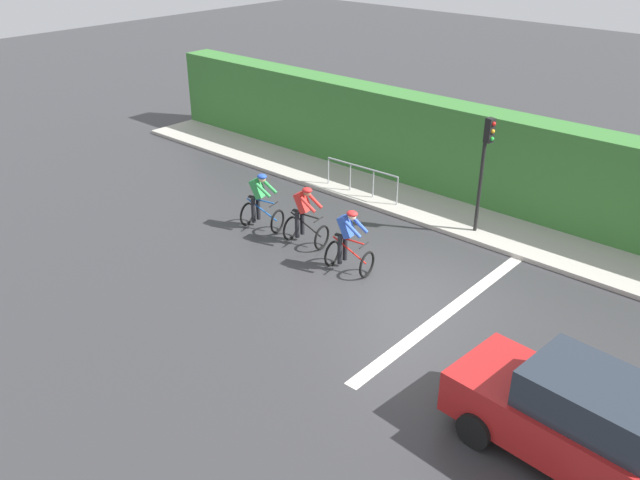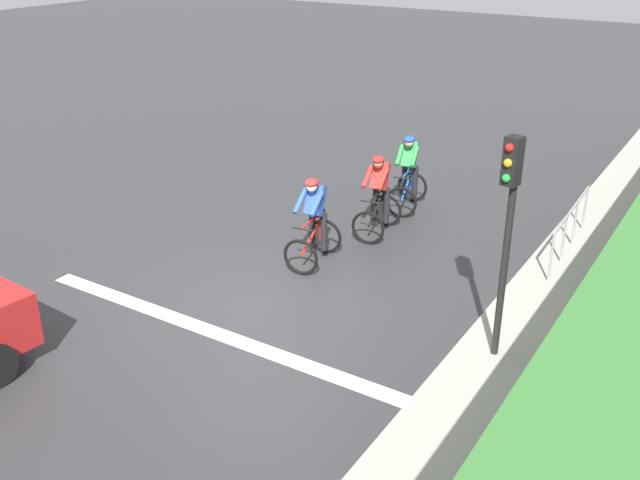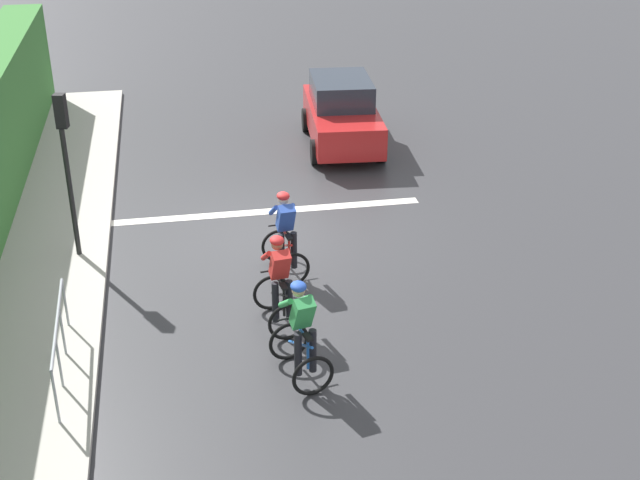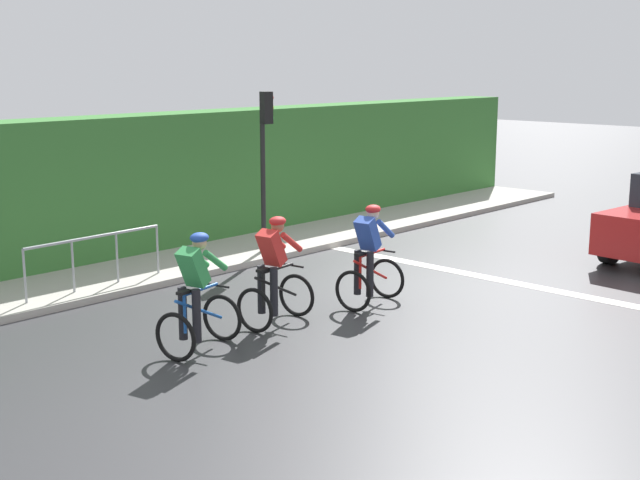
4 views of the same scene
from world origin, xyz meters
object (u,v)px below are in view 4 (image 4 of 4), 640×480
at_px(cyclist_lead, 197,296).
at_px(cyclist_second, 274,274).
at_px(traffic_light_near_crossing, 265,148).
at_px(cyclist_mid, 369,258).
at_px(pedestrian_railing_kerbside, 95,251).

xyz_separation_m(cyclist_lead, cyclist_second, (0.12, -1.57, 0.00)).
height_order(cyclist_second, traffic_light_near_crossing, traffic_light_near_crossing).
bearing_deg(cyclist_second, cyclist_mid, -101.33).
relative_size(cyclist_lead, cyclist_mid, 1.00).
distance_m(cyclist_second, pedestrian_railing_kerbside, 3.63).
xyz_separation_m(cyclist_lead, traffic_light_near_crossing, (3.68, -4.77, 1.43)).
bearing_deg(pedestrian_railing_kerbside, cyclist_second, -166.31).
xyz_separation_m(cyclist_second, cyclist_mid, (-0.36, -1.80, 0.00)).
relative_size(cyclist_second, cyclist_mid, 1.00).
bearing_deg(pedestrian_railing_kerbside, cyclist_mid, -145.65).
xyz_separation_m(cyclist_second, traffic_light_near_crossing, (3.56, -3.19, 1.43)).
relative_size(cyclist_mid, traffic_light_near_crossing, 0.50).
distance_m(traffic_light_near_crossing, pedestrian_railing_kerbside, 4.31).
height_order(cyclist_second, cyclist_mid, same).
bearing_deg(cyclist_lead, traffic_light_near_crossing, -52.36).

